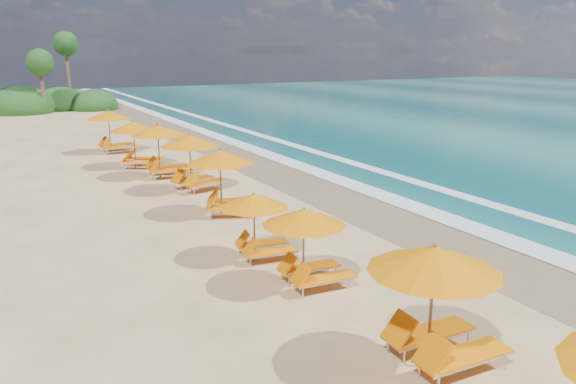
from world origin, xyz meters
The scene contains 11 objects.
ground centered at (0.00, 0.00, 0.00)m, with size 160.00×160.00×0.00m, color #DAB980.
wet_sand centered at (4.00, 0.00, 0.01)m, with size 4.00×160.00×0.01m, color #8B7553.
surf_foam centered at (6.70, 0.00, 0.03)m, with size 4.00×160.00×0.01m.
station_2 centered at (-1.82, -9.50, 1.46)m, with size 2.87×2.66×2.60m.
station_3 centered at (-2.09, -5.02, 1.24)m, with size 2.49×2.33×2.22m.
station_4 centered at (-2.36, -2.56, 1.16)m, with size 2.44×2.32×2.08m.
station_5 centered at (-1.45, 2.24, 1.43)m, with size 3.32×3.29×2.55m.
station_6 centered at (-1.27, 6.38, 1.46)m, with size 3.23×3.13×2.60m.
station_7 centered at (-1.70, 9.74, 1.50)m, with size 3.05×2.86×2.68m.
station_8 centered at (-2.21, 12.68, 1.41)m, with size 3.37×3.37×2.51m.
station_9 centered at (-2.45, 17.87, 1.49)m, with size 2.92×2.71×2.66m.
Camera 1 is at (-9.10, -16.76, 6.08)m, focal length 34.53 mm.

